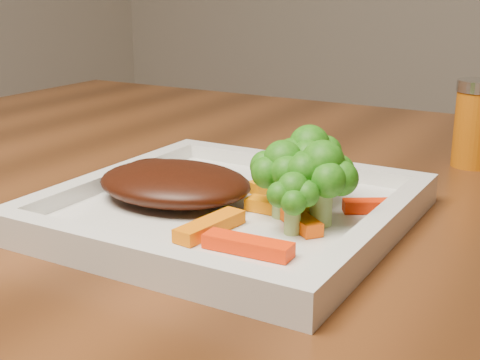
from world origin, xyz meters
The scene contains 13 objects.
plate centered at (-0.30, 0.02, 0.76)m, with size 0.27×0.27×0.01m, color silver.
steak centered at (-0.35, 0.02, 0.78)m, with size 0.13×0.10×0.03m, color #391208.
broccoli_0 centered at (-0.25, 0.06, 0.80)m, with size 0.06×0.06×0.07m, color #255C0F, non-canonical shape.
broccoli_1 centered at (-0.22, 0.02, 0.79)m, with size 0.06×0.06×0.06m, color #2A7213, non-canonical shape.
broccoli_2 centered at (-0.23, -0.01, 0.79)m, with size 0.04×0.04×0.06m, color #257213, non-canonical shape.
broccoli_3 centered at (-0.25, 0.02, 0.79)m, with size 0.06×0.06×0.06m, color #146410, non-canonical shape.
carrot_0 centered at (-0.24, -0.05, 0.77)m, with size 0.06×0.02×0.01m, color #FF2E04.
carrot_2 centered at (-0.28, -0.03, 0.77)m, with size 0.06×0.02×0.01m, color orange.
carrot_3 centered at (-0.19, 0.07, 0.77)m, with size 0.05×0.01×0.01m, color red.
carrot_4 centered at (-0.29, 0.09, 0.77)m, with size 0.06×0.02×0.01m, color orange.
carrot_5 centered at (-0.23, 0.01, 0.77)m, with size 0.05×0.01×0.01m, color #FC5104.
carrot_6 centered at (-0.26, 0.03, 0.77)m, with size 0.06×0.02×0.01m, color orange.
spice_shaker centered at (-0.16, 0.30, 0.80)m, with size 0.04×0.04×0.09m, color #AA5309.
Camera 1 is at (-0.03, -0.42, 0.94)m, focal length 50.00 mm.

